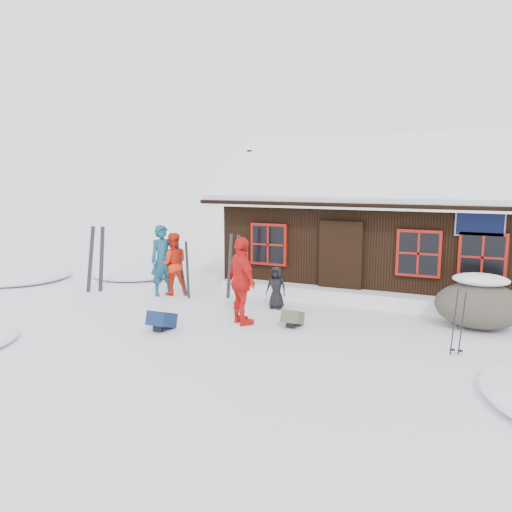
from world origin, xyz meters
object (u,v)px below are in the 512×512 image
at_px(skier_orange_right, 242,281).
at_px(skier_orange_left, 173,264).
at_px(skier_crouched, 276,288).
at_px(ski_poles, 458,324).
at_px(boulder, 479,304).
at_px(ski_pair_left, 96,260).
at_px(skier_teal, 163,260).
at_px(backpack_olive, 293,320).
at_px(backpack_blue, 162,323).

bearing_deg(skier_orange_right, skier_orange_left, 7.90).
distance_m(skier_crouched, ski_poles, 4.46).
xyz_separation_m(boulder, ski_poles, (-0.34, -1.88, 0.05)).
bearing_deg(ski_pair_left, skier_teal, -7.39).
bearing_deg(ski_poles, skier_crouched, 158.68).
xyz_separation_m(skier_orange_right, boulder, (4.69, 1.77, -0.42)).
distance_m(skier_orange_right, boulder, 5.03).
relative_size(skier_orange_right, backpack_olive, 3.83).
bearing_deg(ski_poles, boulder, 79.75).
height_order(skier_crouched, ski_pair_left, ski_pair_left).
xyz_separation_m(skier_teal, skier_crouched, (3.27, -0.02, -0.43)).
distance_m(skier_orange_left, skier_crouched, 3.11).
xyz_separation_m(skier_teal, skier_orange_left, (0.19, 0.19, -0.11)).
bearing_deg(skier_orange_right, skier_teal, 12.18).
xyz_separation_m(skier_teal, ski_pair_left, (-1.92, -0.42, -0.06)).
relative_size(boulder, ski_pair_left, 0.95).
bearing_deg(skier_teal, ski_pair_left, 138.95).
xyz_separation_m(boulder, ski_pair_left, (-9.69, -0.65, 0.36)).
bearing_deg(ski_pair_left, boulder, -15.76).
distance_m(skier_orange_right, backpack_olive, 1.38).
bearing_deg(ski_pair_left, skier_orange_left, -3.71).
height_order(skier_teal, backpack_blue, skier_teal).
height_order(skier_orange_right, ski_pair_left, skier_orange_right).
distance_m(boulder, ski_poles, 1.91).
height_order(skier_orange_left, backpack_blue, skier_orange_left).
bearing_deg(skier_orange_right, skier_crouched, -58.64).
height_order(skier_orange_left, ski_pair_left, ski_pair_left).
xyz_separation_m(boulder, backpack_olive, (-3.62, -1.49, -0.40)).
bearing_deg(backpack_blue, backpack_olive, 26.18).
bearing_deg(ski_pair_left, skier_orange_right, -32.20).
relative_size(skier_orange_left, ski_poles, 1.36).
xyz_separation_m(ski_poles, backpack_blue, (-5.70, -0.95, -0.43)).
bearing_deg(skier_crouched, ski_poles, -22.88).
bearing_deg(backpack_olive, boulder, 20.86).
height_order(backpack_blue, backpack_olive, backpack_blue).
relative_size(skier_orange_right, backpack_blue, 3.41).
distance_m(skier_orange_right, skier_crouched, 1.59).
relative_size(skier_crouched, ski_pair_left, 0.55).
bearing_deg(backpack_blue, ski_pair_left, 146.36).
bearing_deg(skier_teal, skier_orange_right, -79.74).
relative_size(ski_pair_left, ski_poles, 1.52).
distance_m(skier_teal, ski_pair_left, 1.97).
distance_m(skier_teal, skier_orange_right, 3.44).
bearing_deg(skier_teal, skier_crouched, -53.64).
xyz_separation_m(skier_orange_right, backpack_blue, (-1.35, -1.06, -0.80)).
relative_size(skier_orange_left, skier_orange_right, 0.88).
height_order(skier_teal, boulder, skier_teal).
relative_size(skier_crouched, backpack_blue, 1.84).
bearing_deg(backpack_blue, boulder, 22.32).
distance_m(skier_orange_left, skier_orange_right, 3.36).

